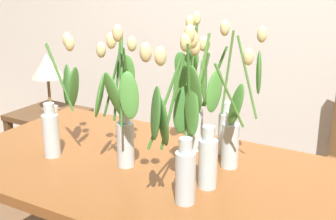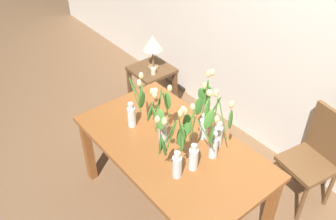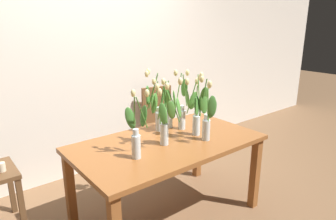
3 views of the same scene
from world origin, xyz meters
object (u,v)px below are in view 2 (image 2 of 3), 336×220
(tulip_vase_0, at_px, (216,137))
(dining_table, at_px, (172,152))
(table_lamp, at_px, (153,44))
(pillar_candle, at_px, (153,71))
(tulip_vase_5, at_px, (193,144))
(side_table, at_px, (152,77))
(tulip_vase_6, at_px, (135,109))
(tulip_vase_1, at_px, (215,127))
(tulip_vase_4, at_px, (174,154))
(tulip_vase_2, at_px, (161,120))
(tulip_vase_3, at_px, (204,114))
(dining_chair, at_px, (317,154))

(tulip_vase_0, bearing_deg, dining_table, -150.47)
(table_lamp, relative_size, pillar_candle, 5.31)
(dining_table, distance_m, tulip_vase_5, 0.44)
(dining_table, relative_size, side_table, 2.91)
(tulip_vase_5, bearing_deg, table_lamp, 152.07)
(tulip_vase_0, bearing_deg, tulip_vase_5, -93.06)
(tulip_vase_6, xyz_separation_m, side_table, (-0.92, 0.85, -0.48))
(tulip_vase_1, bearing_deg, side_table, 161.17)
(tulip_vase_6, bearing_deg, tulip_vase_5, 3.56)
(tulip_vase_4, xyz_separation_m, tulip_vase_6, (-0.62, 0.11, -0.04))
(dining_table, bearing_deg, pillar_candle, 149.21)
(tulip_vase_0, distance_m, tulip_vase_2, 0.43)
(tulip_vase_3, bearing_deg, tulip_vase_0, -23.44)
(tulip_vase_0, height_order, side_table, tulip_vase_0)
(tulip_vase_2, bearing_deg, side_table, 146.20)
(dining_table, distance_m, tulip_vase_0, 0.44)
(dining_chair, height_order, side_table, dining_chair)
(tulip_vase_4, height_order, dining_chair, tulip_vase_4)
(table_lamp, xyz_separation_m, pillar_candle, (0.11, -0.08, -0.27))
(tulip_vase_1, height_order, dining_chair, tulip_vase_1)
(tulip_vase_4, bearing_deg, dining_chair, 70.36)
(tulip_vase_6, xyz_separation_m, table_lamp, (-0.91, 0.87, -0.06))
(tulip_vase_1, bearing_deg, tulip_vase_0, -41.66)
(tulip_vase_2, height_order, side_table, tulip_vase_2)
(tulip_vase_0, distance_m, tulip_vase_4, 0.37)
(tulip_vase_4, bearing_deg, tulip_vase_6, 170.31)
(tulip_vase_3, xyz_separation_m, table_lamp, (-1.34, 0.51, -0.09))
(dining_table, xyz_separation_m, tulip_vase_0, (0.30, 0.17, 0.28))
(side_table, height_order, table_lamp, table_lamp)
(tulip_vase_0, xyz_separation_m, tulip_vase_4, (-0.04, -0.37, 0.02))
(tulip_vase_0, bearing_deg, table_lamp, 158.84)
(tulip_vase_6, relative_size, pillar_candle, 6.79)
(tulip_vase_6, bearing_deg, dining_chair, 46.44)
(tulip_vase_3, height_order, pillar_candle, tulip_vase_3)
(table_lamp, bearing_deg, tulip_vase_2, -34.55)
(tulip_vase_2, bearing_deg, tulip_vase_5, 0.88)
(tulip_vase_4, relative_size, dining_chair, 0.61)
(pillar_candle, bearing_deg, tulip_vase_3, -19.16)
(tulip_vase_4, height_order, table_lamp, tulip_vase_4)
(dining_chair, bearing_deg, tulip_vase_0, -114.90)
(dining_chair, bearing_deg, tulip_vase_4, -109.64)
(tulip_vase_4, distance_m, side_table, 1.88)
(dining_chair, bearing_deg, dining_table, -124.13)
(tulip_vase_1, xyz_separation_m, tulip_vase_4, (0.05, -0.45, 0.03))
(tulip_vase_5, bearing_deg, tulip_vase_2, -179.12)
(tulip_vase_4, bearing_deg, tulip_vase_3, 112.33)
(tulip_vase_1, xyz_separation_m, tulip_vase_6, (-0.57, -0.34, -0.01))
(side_table, relative_size, table_lamp, 1.38)
(tulip_vase_2, bearing_deg, dining_table, 40.16)
(tulip_vase_3, bearing_deg, pillar_candle, 160.84)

